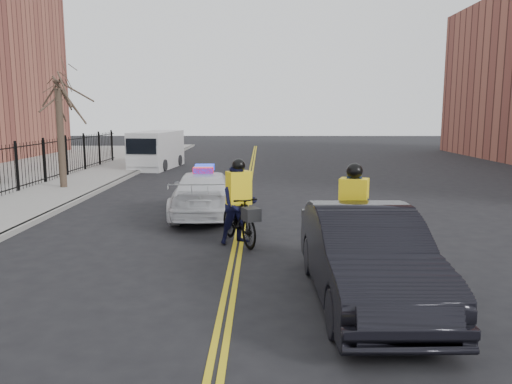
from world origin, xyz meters
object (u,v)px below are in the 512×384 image
object	(u,v)px
cyclist_near	(353,231)
cyclist_far	(239,211)
dark_sedan	(366,256)
cargo_van	(156,150)
police_cruiser	(204,193)

from	to	relation	value
cyclist_near	cyclist_far	distance (m)	3.01
dark_sedan	cargo_van	distance (m)	22.04
cyclist_far	police_cruiser	bearing A→B (deg)	85.07
police_cruiser	dark_sedan	world-z (taller)	dark_sedan
dark_sedan	cyclist_far	distance (m)	4.43
police_cruiser	dark_sedan	size ratio (longest dim) A/B	1.01
police_cruiser	cyclist_near	bearing A→B (deg)	122.27
cyclist_near	police_cruiser	bearing A→B (deg)	144.78
dark_sedan	cargo_van	world-z (taller)	cargo_van
cyclist_far	dark_sedan	bearing A→B (deg)	-83.65
cargo_van	cyclist_near	world-z (taller)	cyclist_near
dark_sedan	cyclist_near	bearing A→B (deg)	84.32
dark_sedan	cyclist_near	xyz separation A→B (m)	(0.14, 2.02, -0.05)
police_cruiser	cyclist_near	distance (m)	6.30
police_cruiser	cargo_van	size ratio (longest dim) A/B	0.94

